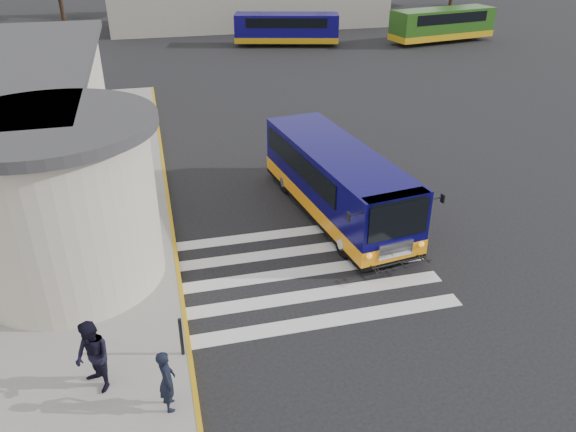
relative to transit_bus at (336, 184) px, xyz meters
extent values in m
plane|color=black|center=(-1.77, -2.57, -1.18)|extent=(140.00, 140.00, 0.00)
cube|color=gray|center=(-10.77, 1.43, -1.11)|extent=(10.00, 34.00, 0.15)
cube|color=#C49212|center=(-5.82, 1.43, -1.10)|extent=(0.12, 34.00, 0.16)
cylinder|color=beige|center=(-8.77, -2.07, 1.22)|extent=(5.20, 5.20, 4.50)
cylinder|color=#38383A|center=(-8.77, -2.07, 3.62)|extent=(5.80, 5.80, 0.30)
cube|color=black|center=(-8.25, 2.43, 0.07)|extent=(0.08, 1.20, 2.20)
cube|color=#38383A|center=(-7.77, 2.43, 1.37)|extent=(1.20, 1.80, 0.12)
cube|color=silver|center=(-2.27, -5.77, -1.18)|extent=(8.00, 0.55, 0.01)
cube|color=silver|center=(-2.27, -4.57, -1.18)|extent=(8.00, 0.55, 0.01)
cube|color=silver|center=(-2.27, -3.37, -1.18)|extent=(8.00, 0.55, 0.01)
cube|color=silver|center=(-2.27, -2.17, -1.18)|extent=(8.00, 0.55, 0.01)
cube|color=silver|center=(-2.27, -0.97, -1.18)|extent=(8.00, 0.55, 0.01)
cube|color=gray|center=(4.23, 39.43, 0.82)|extent=(26.00, 8.00, 4.00)
cylinder|color=black|center=(-13.77, 47.43, 0.62)|extent=(0.44, 0.44, 3.60)
cube|color=#0A064C|center=(0.00, 0.03, 0.23)|extent=(3.32, 8.31, 2.11)
cube|color=orange|center=(0.00, 0.03, -0.57)|extent=(3.35, 8.35, 0.50)
cube|color=black|center=(0.00, 0.03, -0.87)|extent=(3.34, 8.33, 0.20)
cube|color=black|center=(0.55, -3.99, 0.57)|extent=(1.96, 0.32, 1.12)
cube|color=silver|center=(0.55, -4.00, -0.42)|extent=(1.16, 0.21, 0.49)
cube|color=black|center=(-1.23, 0.59, 0.66)|extent=(0.84, 5.88, 0.81)
cube|color=black|center=(1.03, 0.90, 0.66)|extent=(0.84, 5.88, 0.81)
cylinder|color=black|center=(-0.62, -2.77, -0.75)|extent=(0.38, 0.89, 0.86)
cylinder|color=black|center=(1.34, -2.50, -0.75)|extent=(0.38, 0.89, 0.86)
cylinder|color=black|center=(-1.30, 2.21, -0.75)|extent=(0.38, 0.89, 0.86)
cylinder|color=black|center=(0.66, 2.48, -0.75)|extent=(0.38, 0.89, 0.86)
cube|color=black|center=(-1.03, -4.05, 0.93)|extent=(0.07, 0.17, 0.27)
cube|color=black|center=(2.08, -3.63, 0.93)|extent=(0.07, 0.17, 0.27)
imported|color=black|center=(-6.38, -7.90, -0.27)|extent=(0.40, 0.57, 1.51)
imported|color=black|center=(-7.90, -6.94, -0.14)|extent=(1.04, 1.10, 1.79)
cylinder|color=black|center=(-5.97, -6.29, -0.50)|extent=(0.09, 0.09, 1.06)
cube|color=#0D075A|center=(5.49, 29.42, 0.27)|extent=(8.72, 4.38, 2.15)
cube|color=#C49212|center=(5.49, 29.42, -0.60)|extent=(8.76, 4.42, 0.47)
cube|color=black|center=(5.49, 29.42, 0.78)|extent=(6.93, 3.96, 0.75)
cube|color=#245015|center=(18.55, 27.57, 0.38)|extent=(9.36, 4.12, 2.31)
cube|color=#C49212|center=(18.55, 27.57, -0.56)|extent=(9.40, 4.16, 0.50)
cube|color=black|center=(18.55, 27.57, 0.93)|extent=(7.39, 3.80, 0.80)
camera|label=1|loc=(-6.03, -17.03, 8.37)|focal=35.00mm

